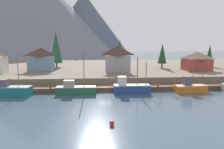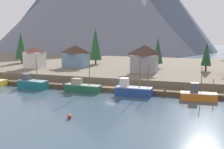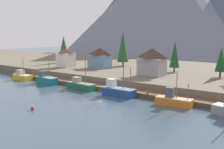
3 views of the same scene
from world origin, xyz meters
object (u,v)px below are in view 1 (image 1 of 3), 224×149
at_px(conifer_near_right, 210,54).
at_px(conifer_mid_left, 120,52).
at_px(fishing_boat_teal, 12,90).
at_px(channel_buoy, 112,123).
at_px(house_grey, 118,59).
at_px(fishing_boat_green, 75,89).
at_px(fishing_boat_blue, 130,88).
at_px(conifer_back_left, 56,47).
at_px(conifer_near_left, 162,54).
at_px(house_red, 197,61).
at_px(fishing_boat_orange, 190,87).
at_px(house_blue, 41,59).

height_order(conifer_near_right, conifer_mid_left, conifer_mid_left).
xyz_separation_m(fishing_boat_teal, channel_buoy, (19.06, -18.45, -0.88)).
bearing_deg(house_grey, channel_buoy, -97.57).
xyz_separation_m(fishing_boat_green, fishing_boat_blue, (11.86, -0.05, 0.13)).
distance_m(conifer_mid_left, conifer_back_left, 21.71).
relative_size(house_grey, conifer_near_left, 0.93).
height_order(conifer_near_left, conifer_mid_left, conifer_mid_left).
distance_m(fishing_boat_blue, conifer_mid_left, 28.07).
bearing_deg(house_red, fishing_boat_blue, -141.59).
bearing_deg(house_grey, fishing_boat_teal, -144.12).
bearing_deg(house_red, fishing_boat_orange, -118.43).
distance_m(fishing_boat_green, channel_buoy, 19.79).
distance_m(fishing_boat_blue, house_grey, 17.71).
xyz_separation_m(fishing_boat_orange, house_blue, (-36.90, 21.34, 4.94)).
relative_size(house_red, conifer_near_right, 1.02).
bearing_deg(conifer_back_left, house_blue, -108.28).
height_order(conifer_mid_left, channel_buoy, conifer_mid_left).
bearing_deg(channel_buoy, house_red, 51.98).
bearing_deg(conifer_near_left, fishing_boat_teal, -146.98).
bearing_deg(fishing_boat_green, channel_buoy, -68.61).
relative_size(fishing_boat_teal, fishing_boat_green, 0.88).
relative_size(fishing_boat_teal, conifer_back_left, 0.68).
distance_m(fishing_boat_blue, channel_buoy, 19.60).
bearing_deg(fishing_boat_orange, fishing_boat_teal, 175.96).
bearing_deg(fishing_boat_orange, conifer_near_right, 51.13).
bearing_deg(house_grey, conifer_near_right, 18.01).
bearing_deg(conifer_near_right, fishing_boat_teal, -153.87).
bearing_deg(channel_buoy, conifer_mid_left, 81.72).
distance_m(house_blue, conifer_mid_left, 25.25).
bearing_deg(fishing_boat_teal, fishing_boat_green, 7.93).
bearing_deg(conifer_near_right, house_blue, -173.37).
xyz_separation_m(fishing_boat_blue, house_grey, (-0.95, 16.92, 5.15)).
xyz_separation_m(conifer_near_right, conifer_back_left, (-52.92, 2.82, 2.33)).
relative_size(fishing_boat_green, conifer_back_left, 0.78).
bearing_deg(fishing_boat_blue, house_grey, 94.01).
distance_m(house_red, channel_buoy, 47.78).
distance_m(fishing_boat_teal, fishing_boat_green, 12.91).
xyz_separation_m(house_grey, conifer_near_left, (15.86, 8.56, 0.96)).
height_order(conifer_near_left, conifer_back_left, conifer_back_left).
height_order(fishing_boat_teal, conifer_mid_left, conifer_mid_left).
relative_size(fishing_boat_orange, channel_buoy, 10.29).
height_order(house_grey, conifer_near_right, conifer_near_right).
bearing_deg(fishing_boat_orange, fishing_boat_blue, 175.41).
distance_m(house_blue, conifer_back_left, 10.39).
bearing_deg(fishing_boat_orange, conifer_back_left, 133.38).
distance_m(fishing_boat_green, fishing_boat_blue, 11.86).
bearing_deg(channel_buoy, conifer_back_left, 106.58).
bearing_deg(fishing_boat_blue, fishing_boat_orange, 0.64).
height_order(house_grey, house_blue, house_grey).
bearing_deg(house_red, fishing_boat_teal, -158.55).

